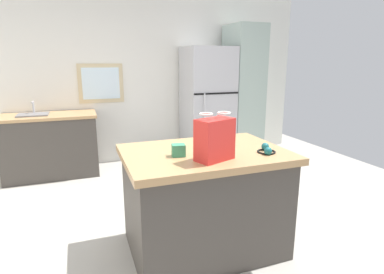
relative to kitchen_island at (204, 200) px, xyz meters
The scene contains 10 objects.
ground 0.50m from the kitchen_island, 89.12° to the left, with size 6.84×6.84×0.00m, color #ADA89E.
back_wall 3.00m from the kitchen_island, 90.10° to the left, with size 5.70×0.13×2.74m.
kitchen_island is the anchor object (origin of this frame).
refrigerator 2.68m from the kitchen_island, 66.61° to the left, with size 0.75×0.75×1.85m.
tall_cabinet 3.03m from the kitchen_island, 54.87° to the left, with size 0.52×0.67×2.22m.
sink_counter 2.82m from the kitchen_island, 119.17° to the left, with size 1.29×0.67×1.09m.
shopping_bag 0.66m from the kitchen_island, 95.19° to the right, with size 0.32×0.25×0.36m.
small_box 0.56m from the kitchen_island, 164.42° to the right, with size 0.10×0.09×0.10m, color #388E66.
bottle 0.61m from the kitchen_island, 36.60° to the left, with size 0.05×0.05×0.27m.
ear_defenders 0.69m from the kitchen_island, 25.82° to the right, with size 0.20×0.20×0.06m.
Camera 1 is at (-0.96, -2.51, 1.62)m, focal length 29.17 mm.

